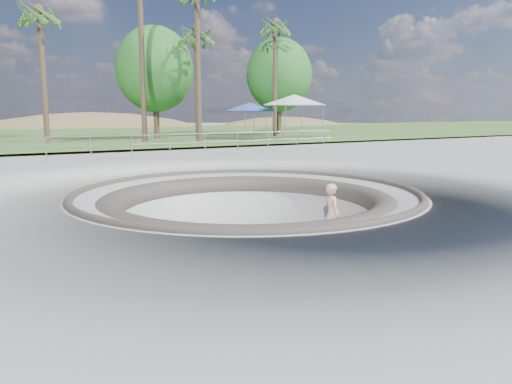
# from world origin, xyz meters

# --- Properties ---
(ground) EXTENTS (180.00, 180.00, 0.00)m
(ground) POSITION_xyz_m (0.00, 0.00, 0.00)
(ground) COLOR #999894
(ground) RESTS_ON ground
(skate_bowl) EXTENTS (14.00, 14.00, 4.10)m
(skate_bowl) POSITION_xyz_m (0.00, 0.00, -1.83)
(skate_bowl) COLOR #999894
(skate_bowl) RESTS_ON ground
(grass_strip) EXTENTS (180.00, 36.00, 0.12)m
(grass_strip) POSITION_xyz_m (0.00, 34.00, 0.22)
(grass_strip) COLOR #325E25
(grass_strip) RESTS_ON ground
(distant_hills) EXTENTS (103.20, 45.00, 28.60)m
(distant_hills) POSITION_xyz_m (3.78, 57.17, -7.02)
(distant_hills) COLOR brown
(distant_hills) RESTS_ON ground
(safety_railing) EXTENTS (25.00, 0.06, 1.03)m
(safety_railing) POSITION_xyz_m (0.00, 12.00, 0.69)
(safety_railing) COLOR gray
(safety_railing) RESTS_ON ground
(skateboard) EXTENTS (0.89, 0.53, 0.09)m
(skateboard) POSITION_xyz_m (2.61, -0.73, -1.83)
(skateboard) COLOR olive
(skateboard) RESTS_ON ground
(skater) EXTENTS (0.62, 0.81, 1.98)m
(skater) POSITION_xyz_m (2.61, -0.73, -0.82)
(skater) COLOR #EDB199
(skater) RESTS_ON skateboard
(canopy_white) EXTENTS (6.48, 6.48, 3.29)m
(canopy_white) POSITION_xyz_m (13.85, 18.00, 3.16)
(canopy_white) COLOR gray
(canopy_white) RESTS_ON ground
(canopy_blue) EXTENTS (5.39, 5.39, 2.73)m
(canopy_blue) POSITION_xyz_m (11.91, 21.23, 2.67)
(canopy_blue) COLOR gray
(canopy_blue) RESTS_ON ground
(palm_b) EXTENTS (2.60, 2.60, 9.28)m
(palm_b) POSITION_xyz_m (-2.60, 22.40, 8.15)
(palm_b) COLOR brown
(palm_b) RESTS_ON ground
(palm_d) EXTENTS (2.60, 2.60, 8.66)m
(palm_d) POSITION_xyz_m (7.79, 21.74, 7.57)
(palm_d) COLOR brown
(palm_d) RESTS_ON ground
(palm_f) EXTENTS (2.60, 2.60, 10.10)m
(palm_f) POSITION_xyz_m (15.35, 23.09, 8.90)
(palm_f) COLOR brown
(palm_f) RESTS_ON ground
(bushy_tree_mid) EXTENTS (5.95, 5.41, 8.58)m
(bushy_tree_mid) POSITION_xyz_m (5.69, 24.93, 5.49)
(bushy_tree_mid) COLOR brown
(bushy_tree_mid) RESTS_ON ground
(bushy_tree_right) EXTENTS (5.98, 5.44, 8.63)m
(bushy_tree_right) POSITION_xyz_m (17.43, 25.68, 5.53)
(bushy_tree_right) COLOR brown
(bushy_tree_right) RESTS_ON ground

